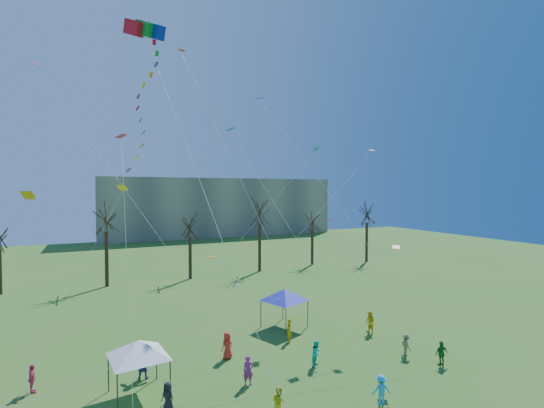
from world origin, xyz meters
name	(u,v)px	position (x,y,z in m)	size (l,w,h in m)	color
distant_building	(219,207)	(22.00, 82.00, 7.50)	(60.00, 14.00, 15.00)	gray
bare_tree_row	(187,225)	(2.77, 34.84, 7.19)	(66.97, 7.03, 10.90)	black
big_box_kite	(150,107)	(-5.63, 5.97, 16.39)	(3.49, 5.52, 21.08)	red
canopy_tent_white	(138,349)	(-6.28, 6.87, 2.74)	(4.29, 4.29, 3.24)	#3F3F44
canopy_tent_blue	(284,295)	(6.32, 13.06, 2.82)	(4.13, 4.13, 3.33)	#3F3F44
festival_crowd	(242,370)	(-0.44, 5.53, 0.86)	(26.47, 10.67, 1.86)	#E31C43
small_kites_aloft	(224,169)	(0.40, 11.37, 13.40)	(29.07, 18.19, 35.34)	orange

